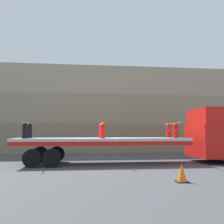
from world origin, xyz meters
The scene contains 14 objects.
ground_plane centered at (0.00, 0.00, 0.00)m, with size 120.00×120.00×0.00m, color #474749.
rock_cliff centered at (0.00, 7.93, 3.47)m, with size 60.00×3.30×6.94m.
truck_cab centered at (6.23, 0.00, 1.44)m, with size 2.43×2.72×2.89m.
flatbed_trailer centered at (-0.60, 0.00, 1.05)m, with size 8.69×2.52×1.31m.
fire_hydrant_black_near_0 centered at (-3.74, -0.53, 1.67)m, with size 0.30×0.52×0.76m.
fire_hydrant_black_far_0 centered at (-3.74, 0.53, 1.67)m, with size 0.30×0.52×0.76m.
fire_hydrant_red_near_1 centered at (0.00, -0.53, 1.67)m, with size 0.30×0.52×0.76m.
fire_hydrant_red_far_1 centered at (0.00, 0.53, 1.67)m, with size 0.30×0.52×0.76m.
fire_hydrant_red_near_2 centered at (3.74, -0.53, 1.67)m, with size 0.30×0.52×0.76m.
fire_hydrant_red_far_2 centered at (3.74, 0.53, 1.67)m, with size 0.30×0.52×0.76m.
cargo_strap_rear centered at (-3.74, 0.00, 2.07)m, with size 0.05×2.62×0.01m.
cargo_strap_middle centered at (0.00, 0.00, 2.07)m, with size 0.05×2.62×0.01m.
cargo_strap_front centered at (3.74, 0.00, 2.07)m, with size 0.05×2.62×0.01m.
traffic_cone centered at (2.21, -5.03, 0.28)m, with size 0.39×0.39×0.58m.
Camera 1 is at (-0.96, -12.89, 1.60)m, focal length 40.00 mm.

